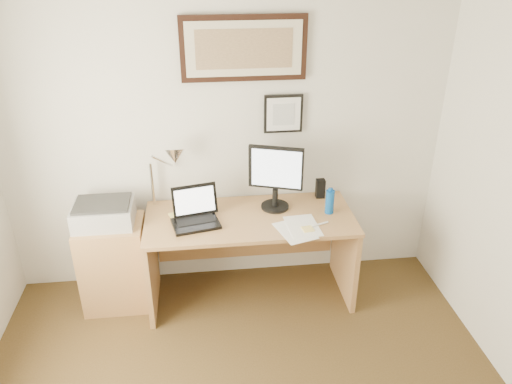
{
  "coord_description": "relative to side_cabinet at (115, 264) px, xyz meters",
  "views": [
    {
      "loc": [
        -0.19,
        -1.67,
        2.66
      ],
      "look_at": [
        0.17,
        1.43,
        1.07
      ],
      "focal_mm": 35.0,
      "sensor_mm": 36.0,
      "label": 1
    }
  ],
  "objects": [
    {
      "name": "picture_small",
      "position": [
        1.37,
        0.29,
        1.09
      ],
      "size": [
        0.3,
        0.03,
        0.3
      ],
      "color": "black",
      "rests_on": "wall_back"
    },
    {
      "name": "bottle_cap",
      "position": [
        1.69,
        -0.06,
        0.59
      ],
      "size": [
        0.03,
        0.03,
        0.02
      ],
      "primitive_type": "cylinder",
      "color": "#0C4A9E",
      "rests_on": "water_bottle"
    },
    {
      "name": "desk",
      "position": [
        1.07,
        0.04,
        0.15
      ],
      "size": [
        1.6,
        0.7,
        0.75
      ],
      "color": "#A07143",
      "rests_on": "floor"
    },
    {
      "name": "printer",
      "position": [
        -0.03,
        0.02,
        0.45
      ],
      "size": [
        0.44,
        0.34,
        0.18
      ],
      "color": "#A3A3A6",
      "rests_on": "side_cabinet"
    },
    {
      "name": "lcd_monitor",
      "position": [
        1.28,
        0.07,
        0.68
      ],
      "size": [
        0.41,
        0.22,
        0.52
      ],
      "color": "black",
      "rests_on": "desk"
    },
    {
      "name": "picture_large",
      "position": [
        1.07,
        0.29,
        1.59
      ],
      "size": [
        0.92,
        0.04,
        0.47
      ],
      "color": "black",
      "rests_on": "wall_back"
    },
    {
      "name": "wall_back",
      "position": [
        0.92,
        0.32,
        0.89
      ],
      "size": [
        3.5,
        0.02,
        2.5
      ],
      "primitive_type": "cube",
      "color": "silver",
      "rests_on": "ground"
    },
    {
      "name": "sticky_pad",
      "position": [
        1.47,
        -0.29,
        0.39
      ],
      "size": [
        0.09,
        0.09,
        0.01
      ],
      "primitive_type": "cube",
      "rotation": [
        0.0,
        0.0,
        0.14
      ],
      "color": "#FFE378",
      "rests_on": "desk"
    },
    {
      "name": "paper_sheet_a",
      "position": [
        1.38,
        -0.29,
        0.39
      ],
      "size": [
        0.31,
        0.38,
        0.0
      ],
      "primitive_type": "cube",
      "rotation": [
        0.0,
        0.0,
        0.29
      ],
      "color": "white",
      "rests_on": "desk"
    },
    {
      "name": "marker_pen",
      "position": [
        1.58,
        -0.23,
        0.39
      ],
      "size": [
        0.14,
        0.06,
        0.02
      ],
      "primitive_type": "cylinder",
      "rotation": [
        0.0,
        1.57,
        0.35
      ],
      "color": "white",
      "rests_on": "desk"
    },
    {
      "name": "book",
      "position": [
        0.49,
        -0.1,
        0.4
      ],
      "size": [
        0.3,
        0.35,
        0.02
      ],
      "primitive_type": "imported",
      "rotation": [
        0.0,
        0.0,
        0.31
      ],
      "color": "#F1E071",
      "rests_on": "desk"
    },
    {
      "name": "water_bottle",
      "position": [
        1.69,
        -0.06,
        0.48
      ],
      "size": [
        0.07,
        0.07,
        0.19
      ],
      "primitive_type": "cylinder",
      "color": "#0C4A9E",
      "rests_on": "desk"
    },
    {
      "name": "laptop",
      "position": [
        0.66,
        -0.08,
        0.44
      ],
      "size": [
        0.38,
        0.36,
        0.26
      ],
      "color": "black",
      "rests_on": "desk"
    },
    {
      "name": "desk_lamp",
      "position": [
        0.51,
        0.13,
        0.82
      ],
      "size": [
        0.29,
        0.27,
        0.53
      ],
      "color": "silver",
      "rests_on": "desk"
    },
    {
      "name": "speaker",
      "position": [
        1.68,
        0.21,
        0.46
      ],
      "size": [
        0.07,
        0.06,
        0.16
      ],
      "primitive_type": "cube",
      "rotation": [
        0.0,
        0.0,
        0.01
      ],
      "color": "black",
      "rests_on": "desk"
    },
    {
      "name": "side_cabinet",
      "position": [
        0.0,
        0.0,
        0.0
      ],
      "size": [
        0.5,
        0.4,
        0.73
      ],
      "primitive_type": "cube",
      "color": "#A07143",
      "rests_on": "floor"
    },
    {
      "name": "paper_sheet_b",
      "position": [
        1.44,
        -0.24,
        0.39
      ],
      "size": [
        0.25,
        0.34,
        0.0
      ],
      "primitive_type": "cube",
      "rotation": [
        0.0,
        0.0,
        0.07
      ],
      "color": "white",
      "rests_on": "desk"
    }
  ]
}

